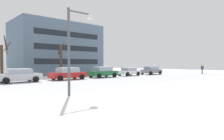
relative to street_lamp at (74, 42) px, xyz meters
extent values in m
cylinder|color=#4C4F54|center=(-0.34, 0.00, -0.63)|extent=(0.16, 0.16, 5.34)
cylinder|color=#4C4F54|center=(0.44, 0.00, 1.89)|extent=(1.55, 0.10, 0.10)
cylinder|color=silver|center=(1.21, 0.00, 1.74)|extent=(0.36, 0.36, 0.25)
cube|color=silver|center=(-0.01, 10.90, -2.71)|extent=(4.34, 1.95, 0.64)
cube|color=#8C99A8|center=(-0.01, 10.90, -2.15)|extent=(2.40, 1.77, 0.47)
cube|color=white|center=(-0.01, 10.90, -1.88)|extent=(2.18, 1.64, 0.06)
cylinder|color=black|center=(1.40, 11.85, -2.98)|extent=(0.64, 0.23, 0.64)
cylinder|color=black|center=(1.38, 9.92, -2.98)|extent=(0.64, 0.23, 0.64)
cylinder|color=black|center=(-1.40, 11.89, -2.98)|extent=(0.64, 0.23, 0.64)
cylinder|color=black|center=(-1.43, 9.96, -2.98)|extent=(0.64, 0.23, 0.64)
cube|color=red|center=(5.57, 10.67, -2.72)|extent=(4.47, 1.79, 0.61)
cube|color=#8C99A8|center=(5.57, 10.67, -2.15)|extent=(2.47, 1.62, 0.54)
cube|color=white|center=(5.57, 10.67, -1.85)|extent=(2.24, 1.50, 0.06)
cylinder|color=black|center=(7.02, 11.53, -2.98)|extent=(0.64, 0.23, 0.64)
cylinder|color=black|center=(7.00, 9.77, -2.98)|extent=(0.64, 0.23, 0.64)
cylinder|color=black|center=(4.13, 11.57, -2.98)|extent=(0.64, 0.23, 0.64)
cylinder|color=black|center=(4.11, 9.81, -2.98)|extent=(0.64, 0.23, 0.64)
cube|color=#1E6038|center=(11.15, 10.76, -2.70)|extent=(4.28, 1.88, 0.65)
cube|color=#8C99A8|center=(11.15, 10.76, -2.11)|extent=(2.36, 1.70, 0.54)
cube|color=white|center=(11.15, 10.76, -1.81)|extent=(2.15, 1.57, 0.06)
cylinder|color=black|center=(12.54, 11.67, -2.98)|extent=(0.64, 0.23, 0.64)
cylinder|color=black|center=(12.52, 9.81, -2.98)|extent=(0.64, 0.23, 0.64)
cylinder|color=black|center=(9.78, 11.71, -2.98)|extent=(0.64, 0.23, 0.64)
cylinder|color=black|center=(9.75, 9.85, -2.98)|extent=(0.64, 0.23, 0.64)
cube|color=white|center=(16.73, 10.92, -2.75)|extent=(3.83, 1.76, 0.55)
cube|color=#8C99A8|center=(16.73, 10.92, -2.26)|extent=(2.11, 1.60, 0.44)
cube|color=white|center=(16.73, 10.92, -2.01)|extent=(1.92, 1.48, 0.06)
cylinder|color=black|center=(17.97, 11.78, -2.98)|extent=(0.64, 0.23, 0.64)
cylinder|color=black|center=(17.95, 10.03, -2.98)|extent=(0.64, 0.23, 0.64)
cylinder|color=black|center=(15.50, 11.81, -2.98)|extent=(0.64, 0.23, 0.64)
cylinder|color=black|center=(15.48, 10.06, -2.98)|extent=(0.64, 0.23, 0.64)
cube|color=slate|center=(22.31, 10.66, -2.71)|extent=(4.27, 1.84, 0.63)
cube|color=#8C99A8|center=(22.31, 10.66, -2.14)|extent=(2.36, 1.67, 0.53)
cube|color=white|center=(22.31, 10.66, -1.84)|extent=(2.15, 1.54, 0.06)
cylinder|color=black|center=(23.70, 11.55, -2.98)|extent=(0.64, 0.23, 0.64)
cylinder|color=black|center=(23.67, 9.73, -2.98)|extent=(0.64, 0.23, 0.64)
cylinder|color=black|center=(20.94, 11.59, -2.98)|extent=(0.64, 0.23, 0.64)
cylinder|color=black|center=(20.91, 9.77, -2.98)|extent=(0.64, 0.23, 0.64)
cylinder|color=#2D334C|center=(30.62, 5.18, -2.85)|extent=(0.14, 0.14, 0.90)
cylinder|color=#2D334C|center=(30.26, 5.08, -2.85)|extent=(0.14, 0.14, 0.90)
cube|color=#2D3856|center=(30.44, 5.13, -2.09)|extent=(0.36, 0.45, 0.61)
sphere|color=tan|center=(30.44, 5.13, -1.68)|extent=(0.22, 0.22, 0.22)
cylinder|color=#423326|center=(6.94, 15.09, -0.91)|extent=(0.34, 0.34, 4.77)
cylinder|color=#423326|center=(6.89, 15.42, 0.42)|extent=(0.78, 0.23, 1.00)
cylinder|color=#423326|center=(7.33, 14.87, 1.34)|extent=(0.57, 0.90, 0.84)
cylinder|color=#423326|center=(6.67, 15.05, 0.11)|extent=(0.21, 0.65, 0.95)
cylinder|color=#423326|center=(-0.69, 14.89, -1.24)|extent=(0.36, 0.36, 4.11)
cylinder|color=#423326|center=(-0.28, 14.62, 1.08)|extent=(0.72, 0.98, 1.60)
cylinder|color=#423326|center=(0.00, 15.10, 0.72)|extent=(0.52, 1.45, 1.14)
cylinder|color=#423326|center=(-0.27, 14.67, 0.64)|extent=(0.57, 0.96, 1.71)
cube|color=slate|center=(10.49, 23.57, 1.31)|extent=(14.95, 9.37, 9.22)
cube|color=white|center=(10.49, 23.57, 5.97)|extent=(14.65, 9.18, 0.10)
cube|color=black|center=(10.49, 18.87, -0.99)|extent=(11.96, 0.04, 0.90)
cube|color=black|center=(10.49, 18.87, 1.31)|extent=(11.96, 0.04, 0.90)
cube|color=black|center=(10.49, 18.87, 3.61)|extent=(11.96, 0.04, 0.90)
camera|label=1|loc=(-6.34, -10.60, -1.33)|focal=31.32mm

